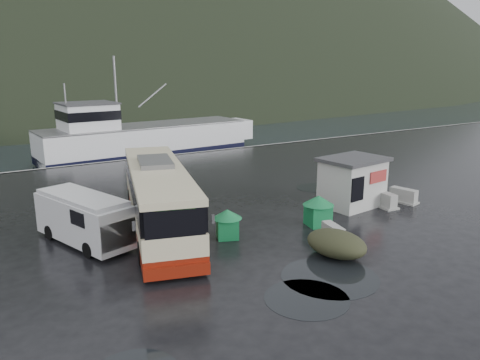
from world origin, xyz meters
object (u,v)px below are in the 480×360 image
jersey_barrier_c (403,202)px  ticket_kiosk (351,206)px  waste_bin_right (318,225)px  jersey_barrier_b (383,207)px  dome_tent (336,255)px  white_van (86,243)px  waste_bin_left (227,238)px  fishing_trawler (146,143)px  coach_bus (160,230)px  jersey_barrier_a (333,240)px

jersey_barrier_c → ticket_kiosk: bearing=160.6°
waste_bin_right → jersey_barrier_b: bearing=5.2°
dome_tent → jersey_barrier_b: dome_tent is taller
white_van → waste_bin_left: white_van is taller
white_van → waste_bin_left: 6.38m
ticket_kiosk → fishing_trawler: (-2.29, 26.59, 0.00)m
jersey_barrier_c → fishing_trawler: bearing=100.9°
waste_bin_right → jersey_barrier_b: (5.22, 0.48, 0.00)m
waste_bin_right → jersey_barrier_c: (6.84, 0.48, 0.00)m
jersey_barrier_b → coach_bus: bearing=166.2°
coach_bus → ticket_kiosk: coach_bus is taller
coach_bus → jersey_barrier_a: (6.18, -5.40, 0.00)m
waste_bin_left → jersey_barrier_c: 11.52m
waste_bin_left → dome_tent: waste_bin_left is taller
jersey_barrier_a → waste_bin_left: bearing=144.5°
jersey_barrier_a → white_van: bearing=150.1°
white_van → jersey_barrier_b: bearing=-29.3°
jersey_barrier_c → fishing_trawler: (-5.35, 27.67, 0.00)m
jersey_barrier_b → dome_tent: bearing=-151.8°
coach_bus → dome_tent: coach_bus is taller
white_van → jersey_barrier_c: 17.55m
waste_bin_left → jersey_barrier_c: waste_bin_left is taller
jersey_barrier_b → fishing_trawler: size_ratio=0.07×
waste_bin_right → jersey_barrier_a: size_ratio=1.04×
jersey_barrier_b → fishing_trawler: (-3.73, 27.68, 0.00)m
jersey_barrier_a → jersey_barrier_b: jersey_barrier_b is taller
waste_bin_left → jersey_barrier_b: (9.90, -0.38, 0.00)m
coach_bus → waste_bin_left: coach_bus is taller
jersey_barrier_c → coach_bus: bearing=167.8°
ticket_kiosk → jersey_barrier_a: 5.73m
waste_bin_right → dome_tent: waste_bin_right is taller
coach_bus → waste_bin_left: 3.45m
jersey_barrier_b → jersey_barrier_c: size_ratio=1.02×
jersey_barrier_b → jersey_barrier_c: 1.62m
white_van → ticket_kiosk: size_ratio=1.52×
fishing_trawler → waste_bin_right: bearing=-97.2°
coach_bus → ticket_kiosk: bearing=5.5°
ticket_kiosk → coach_bus: bearing=163.3°
coach_bus → dome_tent: (5.11, -6.77, 0.00)m
fishing_trawler → dome_tent: bearing=-100.2°
ticket_kiosk → jersey_barrier_c: (3.05, -1.08, 0.00)m
ticket_kiosk → waste_bin_left: bearing=178.1°
jersey_barrier_a → fishing_trawler: bearing=85.7°
waste_bin_right → jersey_barrier_c: 6.86m
waste_bin_left → jersey_barrier_c: size_ratio=0.84×
ticket_kiosk → jersey_barrier_b: ticket_kiosk is taller
dome_tent → fishing_trawler: size_ratio=0.11×
waste_bin_left → ticket_kiosk: (8.46, 0.70, 0.00)m
white_van → dome_tent: bearing=-56.8°
jersey_barrier_b → ticket_kiosk: bearing=143.0°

